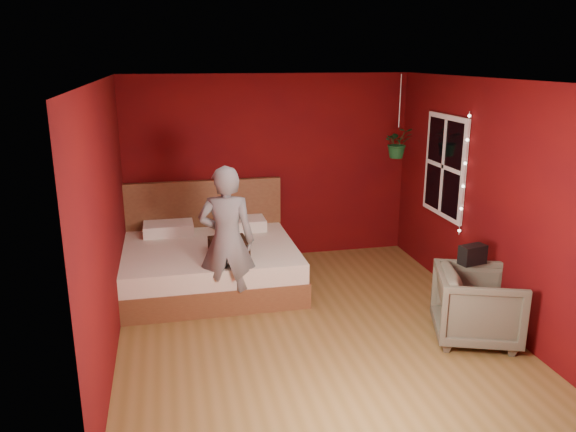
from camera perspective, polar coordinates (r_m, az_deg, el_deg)
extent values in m
plane|color=olive|center=(6.25, 2.07, -10.91)|extent=(4.50, 4.50, 0.00)
cube|color=#5E0A09|center=(7.93, -1.92, 4.87)|extent=(4.00, 0.02, 2.60)
cube|color=#5E0A09|center=(3.76, 10.96, -8.22)|extent=(4.00, 0.02, 2.60)
cube|color=#5E0A09|center=(5.63, -18.01, -0.51)|extent=(0.02, 4.50, 2.60)
cube|color=#5E0A09|center=(6.56, 19.44, 1.63)|extent=(0.02, 4.50, 2.60)
cube|color=white|center=(5.58, 2.34, 13.77)|extent=(4.00, 4.50, 0.02)
cube|color=white|center=(7.26, 15.64, 4.88)|extent=(0.04, 0.97, 1.27)
cube|color=black|center=(7.26, 15.54, 4.88)|extent=(0.02, 0.85, 1.15)
cube|color=white|center=(7.25, 15.50, 4.87)|extent=(0.03, 0.05, 1.15)
cube|color=white|center=(7.25, 15.50, 4.87)|extent=(0.03, 0.85, 0.05)
cylinder|color=silver|center=(6.80, 17.46, 4.01)|extent=(0.01, 0.01, 1.45)
sphere|color=#FFF2CC|center=(6.96, 17.00, -1.43)|extent=(0.04, 0.04, 0.04)
sphere|color=#FFF2CC|center=(6.89, 17.18, 0.71)|extent=(0.04, 0.04, 0.04)
sphere|color=#FFF2CC|center=(6.83, 17.37, 2.90)|extent=(0.04, 0.04, 0.04)
sphere|color=#FFF2CC|center=(6.77, 17.56, 5.12)|extent=(0.04, 0.04, 0.04)
sphere|color=#FFF2CC|center=(6.73, 17.75, 7.38)|extent=(0.04, 0.04, 0.04)
sphere|color=#FFF2CC|center=(6.70, 17.94, 9.66)|extent=(0.04, 0.04, 0.04)
cube|color=brown|center=(7.20, -7.88, -5.97)|extent=(2.16, 1.83, 0.30)
cube|color=white|center=(7.11, -7.96, -3.95)|extent=(2.11, 1.80, 0.24)
cube|color=brown|center=(7.88, -8.54, -0.65)|extent=(2.16, 0.09, 1.19)
cube|color=white|center=(7.62, -12.04, -1.26)|extent=(0.65, 0.41, 0.15)
cube|color=white|center=(7.67, -4.79, -0.82)|extent=(0.65, 0.41, 0.15)
imported|color=slate|center=(6.24, -6.23, -2.55)|extent=(0.69, 0.52, 1.70)
imported|color=#6B6854|center=(6.10, 18.68, -8.59)|extent=(1.05, 1.03, 0.75)
cube|color=black|center=(6.10, 18.24, -3.74)|extent=(0.30, 0.20, 0.20)
cube|color=#301D10|center=(6.80, -6.04, -3.04)|extent=(0.47, 0.47, 0.16)
cylinder|color=silver|center=(7.56, 11.31, 11.39)|extent=(0.01, 0.01, 0.68)
imported|color=#175224|center=(7.62, 11.09, 7.32)|extent=(0.39, 0.35, 0.41)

